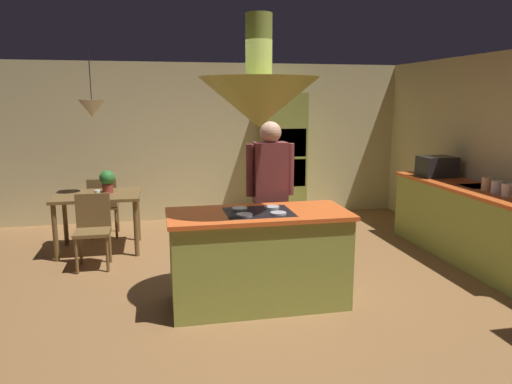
% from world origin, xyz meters
% --- Properties ---
extents(ground, '(8.16, 8.16, 0.00)m').
position_xyz_m(ground, '(0.00, 0.00, 0.00)').
color(ground, olive).
extents(wall_back, '(6.80, 0.10, 2.55)m').
position_xyz_m(wall_back, '(0.00, 3.45, 1.27)').
color(wall_back, beige).
rests_on(wall_back, ground).
extents(kitchen_island, '(1.73, 0.78, 0.94)m').
position_xyz_m(kitchen_island, '(0.00, -0.20, 0.47)').
color(kitchen_island, '#939E42').
rests_on(kitchen_island, ground).
extents(counter_run_right, '(0.73, 2.57, 0.92)m').
position_xyz_m(counter_run_right, '(2.84, 0.60, 0.47)').
color(counter_run_right, '#939E42').
rests_on(counter_run_right, ground).
extents(oven_tower, '(0.66, 0.62, 2.07)m').
position_xyz_m(oven_tower, '(1.10, 3.04, 1.04)').
color(oven_tower, '#939E42').
rests_on(oven_tower, ground).
extents(dining_table, '(1.09, 0.83, 0.76)m').
position_xyz_m(dining_table, '(-1.70, 1.90, 0.66)').
color(dining_table, brown).
rests_on(dining_table, ground).
extents(person_at_island, '(0.53, 0.23, 1.75)m').
position_xyz_m(person_at_island, '(0.27, 0.46, 1.01)').
color(person_at_island, tan).
rests_on(person_at_island, ground).
extents(range_hood, '(1.10, 1.10, 1.00)m').
position_xyz_m(range_hood, '(0.00, -0.20, 1.98)').
color(range_hood, '#939E42').
extents(pendant_light_over_table, '(0.32, 0.32, 0.82)m').
position_xyz_m(pendant_light_over_table, '(-1.70, 1.90, 1.86)').
color(pendant_light_over_table, beige).
extents(chair_facing_island, '(0.40, 0.40, 0.87)m').
position_xyz_m(chair_facing_island, '(-1.70, 1.26, 0.50)').
color(chair_facing_island, brown).
rests_on(chair_facing_island, ground).
extents(chair_by_back_wall, '(0.40, 0.40, 0.87)m').
position_xyz_m(chair_by_back_wall, '(-1.70, 2.54, 0.50)').
color(chair_by_back_wall, brown).
rests_on(chair_by_back_wall, ground).
extents(potted_plant_on_table, '(0.20, 0.20, 0.30)m').
position_xyz_m(potted_plant_on_table, '(-1.57, 1.96, 0.93)').
color(potted_plant_on_table, '#99382D').
rests_on(potted_plant_on_table, dining_table).
extents(cup_on_table, '(0.07, 0.07, 0.09)m').
position_xyz_m(cup_on_table, '(-1.68, 1.69, 0.81)').
color(cup_on_table, white).
rests_on(cup_on_table, dining_table).
extents(canister_flour, '(0.13, 0.13, 0.14)m').
position_xyz_m(canister_flour, '(2.84, -0.03, 1.00)').
color(canister_flour, silver).
rests_on(canister_flour, counter_run_right).
extents(canister_sugar, '(0.12, 0.12, 0.15)m').
position_xyz_m(canister_sugar, '(2.84, 0.15, 1.00)').
color(canister_sugar, silver).
rests_on(canister_sugar, counter_run_right).
extents(canister_tea, '(0.10, 0.10, 0.15)m').
position_xyz_m(canister_tea, '(2.84, 0.33, 1.00)').
color(canister_tea, '#E0B78C').
rests_on(canister_tea, counter_run_right).
extents(microwave_on_counter, '(0.46, 0.36, 0.28)m').
position_xyz_m(microwave_on_counter, '(2.84, 1.36, 1.06)').
color(microwave_on_counter, '#232326').
rests_on(microwave_on_counter, counter_run_right).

